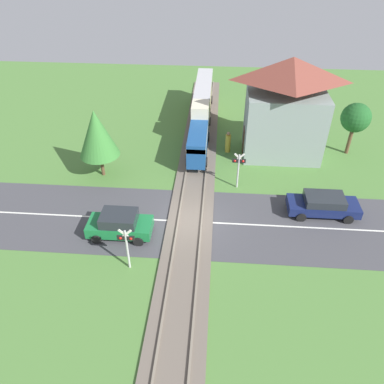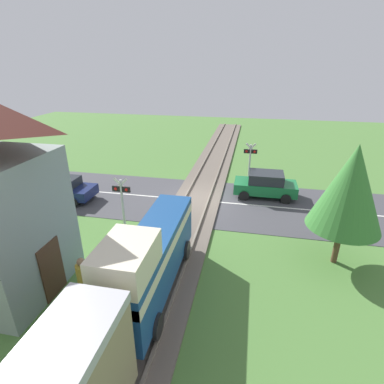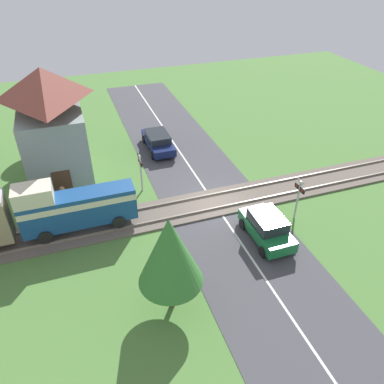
{
  "view_description": "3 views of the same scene",
  "coord_description": "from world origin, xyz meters",
  "px_view_note": "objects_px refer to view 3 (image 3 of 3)",
  "views": [
    {
      "loc": [
        1.44,
        -17.45,
        15.21
      ],
      "look_at": [
        0.0,
        1.49,
        1.2
      ],
      "focal_mm": 35.0,
      "sensor_mm": 36.0,
      "label": 1
    },
    {
      "loc": [
        -2.97,
        16.12,
        7.69
      ],
      "look_at": [
        0.0,
        1.49,
        1.2
      ],
      "focal_mm": 28.0,
      "sensor_mm": 36.0,
      "label": 2
    },
    {
      "loc": [
        -17.54,
        7.57,
        13.85
      ],
      "look_at": [
        0.0,
        1.49,
        1.2
      ],
      "focal_mm": 35.0,
      "sensor_mm": 36.0,
      "label": 3
    }
  ],
  "objects_px": {
    "crossing_signal_east_approach": "(141,167)",
    "pedestrian_by_station": "(65,200)",
    "crossing_signal_west_approach": "(299,194)",
    "car_near_crossing": "(267,227)",
    "car_far_side": "(158,141)",
    "station_building": "(53,128)"
  },
  "relations": [
    {
      "from": "crossing_signal_east_approach",
      "to": "pedestrian_by_station",
      "type": "height_order",
      "value": "crossing_signal_east_approach"
    },
    {
      "from": "crossing_signal_west_approach",
      "to": "pedestrian_by_station",
      "type": "xyz_separation_m",
      "value": [
        5.24,
        12.76,
        -0.98
      ]
    },
    {
      "from": "car_near_crossing",
      "to": "pedestrian_by_station",
      "type": "distance_m",
      "value": 12.04
    },
    {
      "from": "car_far_side",
      "to": "crossing_signal_west_approach",
      "type": "height_order",
      "value": "crossing_signal_west_approach"
    },
    {
      "from": "car_far_side",
      "to": "crossing_signal_east_approach",
      "type": "height_order",
      "value": "crossing_signal_east_approach"
    },
    {
      "from": "car_near_crossing",
      "to": "pedestrian_by_station",
      "type": "xyz_separation_m",
      "value": [
        6.29,
        10.27,
        -0.02
      ]
    },
    {
      "from": "car_near_crossing",
      "to": "crossing_signal_west_approach",
      "type": "distance_m",
      "value": 2.87
    },
    {
      "from": "crossing_signal_east_approach",
      "to": "station_building",
      "type": "bearing_deg",
      "value": 54.62
    },
    {
      "from": "crossing_signal_east_approach",
      "to": "car_near_crossing",
      "type": "bearing_deg",
      "value": -142.23
    },
    {
      "from": "car_far_side",
      "to": "crossing_signal_west_approach",
      "type": "xyz_separation_m",
      "value": [
        -11.18,
        -5.38,
        1.03
      ]
    },
    {
      "from": "crossing_signal_east_approach",
      "to": "station_building",
      "type": "height_order",
      "value": "station_building"
    },
    {
      "from": "car_near_crossing",
      "to": "pedestrian_by_station",
      "type": "bearing_deg",
      "value": 58.5
    },
    {
      "from": "car_near_crossing",
      "to": "pedestrian_by_station",
      "type": "height_order",
      "value": "pedestrian_by_station"
    },
    {
      "from": "crossing_signal_east_approach",
      "to": "station_building",
      "type": "relative_size",
      "value": 0.36
    },
    {
      "from": "car_near_crossing",
      "to": "car_far_side",
      "type": "relative_size",
      "value": 0.86
    },
    {
      "from": "crossing_signal_west_approach",
      "to": "station_building",
      "type": "relative_size",
      "value": 0.36
    },
    {
      "from": "car_near_crossing",
      "to": "crossing_signal_east_approach",
      "type": "xyz_separation_m",
      "value": [
        6.94,
        5.38,
        0.96
      ]
    },
    {
      "from": "car_near_crossing",
      "to": "car_far_side",
      "type": "xyz_separation_m",
      "value": [
        12.23,
        2.88,
        -0.07
      ]
    },
    {
      "from": "station_building",
      "to": "crossing_signal_west_approach",
      "type": "bearing_deg",
      "value": -126.27
    },
    {
      "from": "car_near_crossing",
      "to": "crossing_signal_west_approach",
      "type": "bearing_deg",
      "value": -67.26
    },
    {
      "from": "car_far_side",
      "to": "station_building",
      "type": "bearing_deg",
      "value": 104.14
    },
    {
      "from": "car_far_side",
      "to": "pedestrian_by_station",
      "type": "relative_size",
      "value": 2.53
    }
  ]
}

